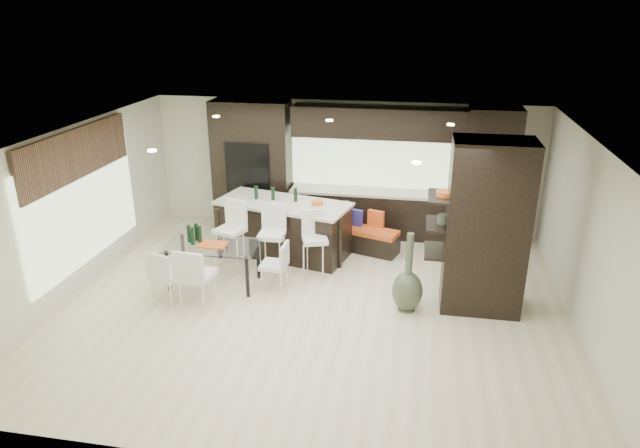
% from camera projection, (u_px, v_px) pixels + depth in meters
% --- Properties ---
extents(ground, '(8.00, 8.00, 0.00)m').
position_uv_depth(ground, '(313.00, 304.00, 9.18)').
color(ground, beige).
rests_on(ground, ground).
extents(back_wall, '(8.00, 0.02, 2.70)m').
position_uv_depth(back_wall, '(345.00, 166.00, 11.90)').
color(back_wall, silver).
rests_on(back_wall, ground).
extents(left_wall, '(0.02, 7.00, 2.70)m').
position_uv_depth(left_wall, '(74.00, 210.00, 9.35)').
color(left_wall, silver).
rests_on(left_wall, ground).
extents(right_wall, '(0.02, 7.00, 2.70)m').
position_uv_depth(right_wall, '(591.00, 244.00, 8.03)').
color(right_wall, silver).
rests_on(right_wall, ground).
extents(ceiling, '(8.00, 7.00, 0.02)m').
position_uv_depth(ceiling, '(313.00, 139.00, 8.20)').
color(ceiling, white).
rests_on(ceiling, ground).
extents(window_left, '(0.04, 3.20, 1.90)m').
position_uv_depth(window_left, '(83.00, 206.00, 9.53)').
color(window_left, '#B2D199').
rests_on(window_left, left_wall).
extents(window_back, '(3.40, 0.04, 1.20)m').
position_uv_depth(window_back, '(373.00, 158.00, 11.69)').
color(window_back, '#B2D199').
rests_on(window_back, back_wall).
extents(stone_accent, '(0.08, 3.00, 0.80)m').
position_uv_depth(stone_accent, '(76.00, 154.00, 9.20)').
color(stone_accent, brown).
rests_on(stone_accent, left_wall).
extents(ceiling_spots, '(4.00, 3.00, 0.02)m').
position_uv_depth(ceiling_spots, '(316.00, 136.00, 8.44)').
color(ceiling_spots, white).
rests_on(ceiling_spots, ceiling).
extents(back_cabinetry, '(6.80, 0.68, 2.70)m').
position_uv_depth(back_cabinetry, '(367.00, 171.00, 11.52)').
color(back_cabinetry, black).
rests_on(back_cabinetry, ground).
extents(refrigerator, '(0.90, 0.68, 1.90)m').
position_uv_depth(refrigerator, '(253.00, 185.00, 12.01)').
color(refrigerator, black).
rests_on(refrigerator, ground).
extents(partition_column, '(1.20, 0.80, 2.70)m').
position_uv_depth(partition_column, '(486.00, 227.00, 8.63)').
color(partition_column, black).
rests_on(partition_column, ground).
extents(kitchen_island, '(2.68, 1.63, 1.04)m').
position_uv_depth(kitchen_island, '(284.00, 228.00, 10.86)').
color(kitchen_island, black).
rests_on(kitchen_island, ground).
extents(stool_left, '(0.58, 0.58, 1.03)m').
position_uv_depth(stool_left, '(230.00, 243.00, 10.19)').
color(stool_left, silver).
rests_on(stool_left, ground).
extents(stool_mid, '(0.46, 0.46, 1.00)m').
position_uv_depth(stool_mid, '(272.00, 247.00, 10.08)').
color(stool_mid, silver).
rests_on(stool_mid, ground).
extents(stool_right, '(0.53, 0.53, 0.95)m').
position_uv_depth(stool_right, '(315.00, 251.00, 9.97)').
color(stool_right, silver).
rests_on(stool_right, ground).
extents(bench, '(1.29, 0.82, 0.46)m').
position_uv_depth(bench, '(367.00, 240.00, 11.05)').
color(bench, black).
rests_on(bench, ground).
extents(floor_vase, '(0.55, 0.55, 1.30)m').
position_uv_depth(floor_vase, '(408.00, 273.00, 8.77)').
color(floor_vase, '#3E4935').
rests_on(floor_vase, ground).
extents(dining_table, '(1.54, 0.89, 0.73)m').
position_uv_depth(dining_table, '(214.00, 265.00, 9.69)').
color(dining_table, white).
rests_on(dining_table, ground).
extents(chair_near, '(0.56, 0.56, 0.95)m').
position_uv_depth(chair_near, '(197.00, 279.00, 8.95)').
color(chair_near, silver).
rests_on(chair_near, ground).
extents(chair_far, '(0.60, 0.60, 0.87)m').
position_uv_depth(chair_far, '(169.00, 278.00, 9.06)').
color(chair_far, silver).
rests_on(chair_far, ground).
extents(chair_end, '(0.44, 0.44, 0.78)m').
position_uv_depth(chair_end, '(274.00, 268.00, 9.51)').
color(chair_end, silver).
rests_on(chair_end, ground).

